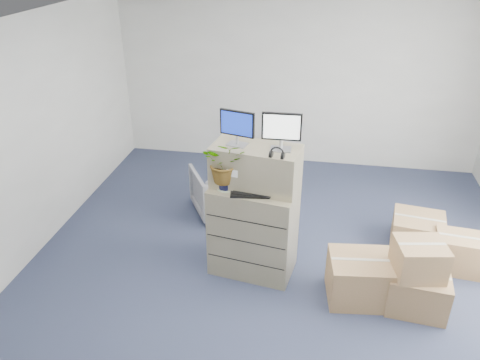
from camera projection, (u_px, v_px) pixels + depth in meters
The scene contains 16 objects.
ground at pixel (272, 290), 5.29m from camera, with size 7.00×7.00×0.00m, color #272E46.
wall_back at pixel (299, 83), 7.70m from camera, with size 6.00×0.02×2.80m, color beige.
filing_cabinet_lower at pixel (253, 230), 5.39m from camera, with size 0.94×0.58×1.10m, color gray.
filing_cabinet_upper at pixel (256, 167), 5.07m from camera, with size 0.94×0.47×0.47m, color gray.
monitor_left at pixel (237, 126), 4.90m from camera, with size 0.38×0.20×0.39m.
monitor_right at pixel (282, 129), 4.78m from camera, with size 0.41×0.16×0.41m.
headphones at pixel (277, 154), 4.70m from camera, with size 0.15×0.15×0.02m, color black.
keyboard at pixel (252, 193), 5.00m from camera, with size 0.47×0.19×0.02m, color black.
mouse at pixel (279, 195), 4.96m from camera, with size 0.09×0.06×0.03m, color silver.
water_bottle at pixel (264, 176), 5.08m from camera, with size 0.08×0.08×0.27m, color #919498.
phone_dock at pixel (253, 182), 5.15m from camera, with size 0.07×0.06×0.14m.
external_drive at pixel (286, 183), 5.15m from camera, with size 0.22×0.17×0.07m, color black.
tissue_box at pixel (284, 177), 5.11m from camera, with size 0.27×0.14×0.10m, color #45A7EB.
potted_plant at pixel (225, 167), 5.00m from camera, with size 0.45×0.50×0.47m.
office_chair at pixel (221, 188), 6.63m from camera, with size 0.73×0.69×0.75m, color slate.
cardboard_boxes at pixel (409, 263), 5.28m from camera, with size 1.93×1.79×0.82m.
Camera 1 is at (0.35, -4.10, 3.57)m, focal length 35.00 mm.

